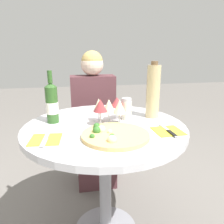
{
  "coord_description": "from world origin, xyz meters",
  "views": [
    {
      "loc": [
        -0.18,
        -1.2,
        1.21
      ],
      "look_at": [
        0.03,
        -0.07,
        0.87
      ],
      "focal_mm": 35.0,
      "sensor_mm": 36.0,
      "label": 1
    }
  ],
  "objects": [
    {
      "name": "chair_behind_diner",
      "position": [
        0.01,
        0.81,
        0.42
      ],
      "size": [
        0.39,
        0.39,
        0.85
      ],
      "rotation": [
        0.0,
        0.0,
        3.14
      ],
      "color": "#ADADB2",
      "rests_on": "ground_plane"
    },
    {
      "name": "wine_glass_center",
      "position": [
        0.03,
        0.04,
        0.88
      ],
      "size": [
        0.07,
        0.07,
        0.15
      ],
      "color": "silver",
      "rests_on": "dining_table"
    },
    {
      "name": "wine_glass_front_right",
      "position": [
        0.09,
        0.0,
        0.88
      ],
      "size": [
        0.07,
        0.07,
        0.15
      ],
      "color": "silver",
      "rests_on": "dining_table"
    },
    {
      "name": "wine_glass_back_right",
      "position": [
        0.09,
        0.08,
        0.88
      ],
      "size": [
        0.08,
        0.08,
        0.15
      ],
      "color": "silver",
      "rests_on": "dining_table"
    },
    {
      "name": "wine_glass_back_left",
      "position": [
        -0.02,
        0.08,
        0.87
      ],
      "size": [
        0.07,
        0.07,
        0.14
      ],
      "color": "silver",
      "rests_on": "dining_table"
    },
    {
      "name": "place_setting_right",
      "position": [
        0.32,
        -0.17,
        0.77
      ],
      "size": [
        0.16,
        0.19,
        0.01
      ],
      "color": "yellow",
      "rests_on": "dining_table"
    },
    {
      "name": "wine_bottle",
      "position": [
        -0.3,
        0.11,
        0.89
      ],
      "size": [
        0.07,
        0.07,
        0.31
      ],
      "color": "#2D5623",
      "rests_on": "dining_table"
    },
    {
      "name": "place_setting_left",
      "position": [
        -0.32,
        -0.16,
        0.77
      ],
      "size": [
        0.16,
        0.19,
        0.01
      ],
      "color": "yellow",
      "rests_on": "dining_table"
    },
    {
      "name": "pizza_large",
      "position": [
        0.02,
        -0.19,
        0.78
      ],
      "size": [
        0.35,
        0.35,
        0.05
      ],
      "color": "#DBB26B",
      "rests_on": "dining_table"
    },
    {
      "name": "wine_glass_front_left",
      "position": [
        -0.02,
        0.0,
        0.89
      ],
      "size": [
        0.08,
        0.08,
        0.16
      ],
      "color": "silver",
      "rests_on": "dining_table"
    },
    {
      "name": "tall_carafe",
      "position": [
        0.33,
        0.1,
        0.94
      ],
      "size": [
        0.09,
        0.09,
        0.36
      ],
      "color": "tan",
      "rests_on": "dining_table"
    },
    {
      "name": "seated_diner",
      "position": [
        0.01,
        0.67,
        0.54
      ],
      "size": [
        0.4,
        0.4,
        1.19
      ],
      "rotation": [
        0.0,
        0.0,
        3.14
      ],
      "color": "#512D33",
      "rests_on": "ground_plane"
    },
    {
      "name": "sugar_shaker",
      "position": [
        0.15,
        0.09,
        0.84
      ],
      "size": [
        0.07,
        0.07,
        0.14
      ],
      "color": "silver",
      "rests_on": "dining_table"
    },
    {
      "name": "dining_table",
      "position": [
        0.0,
        0.0,
        0.64
      ],
      "size": [
        0.95,
        0.95,
        0.77
      ],
      "color": "gray",
      "rests_on": "ground_plane"
    }
  ]
}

